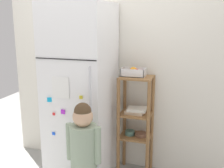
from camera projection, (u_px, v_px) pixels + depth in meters
kitchen_wall_back at (113, 65)px, 3.06m from camera, size 2.45×0.03×2.30m
refrigerator at (81, 94)px, 2.85m from camera, size 0.60×0.70×1.80m
child_standing at (84, 146)px, 2.37m from camera, size 0.32×0.23×0.98m
pantry_shelf_unit at (136, 119)px, 2.93m from camera, size 0.35×0.29×1.08m
fruit_bin at (133, 72)px, 2.85m from camera, size 0.24×0.15×0.09m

